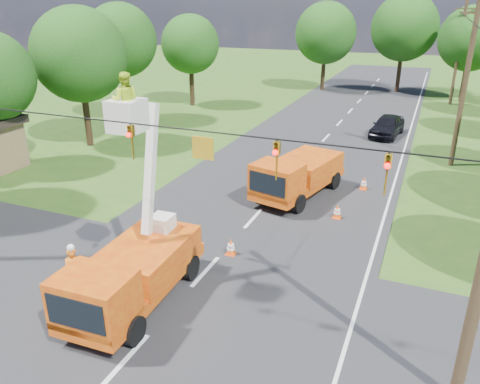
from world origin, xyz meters
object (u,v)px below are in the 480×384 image
at_px(tree_left_f, 190,44).
at_px(traffic_cone_7, 364,183).
at_px(second_truck, 297,175).
at_px(tree_far_a, 326,33).
at_px(pole_right_far, 459,50).
at_px(tree_far_c, 471,39).
at_px(bucket_truck, 132,262).
at_px(ground_worker, 74,272).
at_px(traffic_cone_2, 231,247).
at_px(tree_far_b, 405,28).
at_px(traffic_cone_3, 337,211).
at_px(tree_left_d, 79,55).
at_px(distant_car, 387,126).
at_px(tree_left_e, 120,41).
at_px(pole_right_mid, 466,81).

bearing_deg(tree_left_f, traffic_cone_7, -40.72).
relative_size(second_truck, tree_far_a, 0.68).
relative_size(pole_right_far, tree_far_c, 1.09).
relative_size(traffic_cone_7, tree_far_a, 0.07).
relative_size(bucket_truck, ground_worker, 4.18).
relative_size(traffic_cone_2, tree_far_b, 0.07).
bearing_deg(tree_far_b, traffic_cone_3, -89.09).
height_order(tree_left_d, tree_far_c, tree_left_d).
bearing_deg(bucket_truck, tree_far_c, 73.50).
relative_size(distant_car, tree_far_a, 0.49).
distance_m(traffic_cone_2, tree_far_a, 39.24).
relative_size(second_truck, distant_car, 1.39).
relative_size(traffic_cone_2, traffic_cone_3, 1.00).
distance_m(second_truck, distant_car, 14.35).
bearing_deg(bucket_truck, second_truck, 75.94).
bearing_deg(traffic_cone_7, tree_left_e, 158.37).
xyz_separation_m(ground_worker, tree_far_b, (6.45, 44.94, 5.91)).
bearing_deg(traffic_cone_7, distant_car, 90.51).
relative_size(traffic_cone_7, tree_left_e, 0.08).
height_order(traffic_cone_7, pole_right_mid, pole_right_mid).
bearing_deg(tree_left_d, tree_far_b, 59.04).
height_order(traffic_cone_3, traffic_cone_7, same).
bearing_deg(tree_far_b, tree_left_e, -130.72).
xyz_separation_m(tree_left_d, tree_far_b, (18.00, 30.00, 0.68)).
height_order(ground_worker, traffic_cone_3, ground_worker).
bearing_deg(second_truck, traffic_cone_2, -82.46).
bearing_deg(pole_right_far, distant_car, -107.00).
bearing_deg(pole_right_mid, tree_far_c, 87.40).
relative_size(bucket_truck, tree_left_e, 0.80).
xyz_separation_m(traffic_cone_2, tree_left_d, (-15.35, 10.43, 5.77)).
distance_m(bucket_truck, ground_worker, 2.29).
bearing_deg(pole_right_far, pole_right_mid, -90.00).
bearing_deg(ground_worker, second_truck, 31.87).
bearing_deg(distant_car, tree_far_b, 100.66).
height_order(traffic_cone_2, traffic_cone_7, same).
distance_m(pole_right_far, tree_left_f, 25.36).
distance_m(bucket_truck, tree_left_e, 27.05).
xyz_separation_m(traffic_cone_7, tree_far_a, (-9.14, 29.31, 5.83)).
relative_size(bucket_truck, tree_left_d, 0.82).
xyz_separation_m(traffic_cone_2, tree_far_a, (-5.35, 38.43, 5.83)).
relative_size(second_truck, tree_left_d, 0.70).
distance_m(ground_worker, pole_right_far, 41.90).
bearing_deg(pole_right_mid, tree_left_f, 156.77).
distance_m(pole_right_mid, tree_far_c, 22.04).
relative_size(pole_right_far, tree_left_d, 1.08).
distance_m(ground_worker, traffic_cone_2, 5.92).
height_order(tree_left_d, tree_far_b, tree_far_b).
height_order(distant_car, tree_far_c, tree_far_c).
bearing_deg(tree_left_d, pole_right_far, 46.77).
bearing_deg(tree_far_a, bucket_truck, -85.02).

